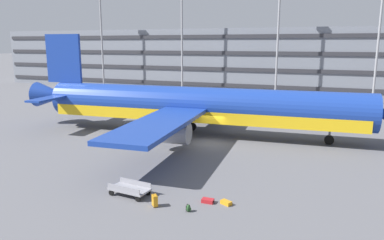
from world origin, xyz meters
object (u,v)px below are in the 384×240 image
airliner (196,106)px  suitcase_orange (208,201)px  suitcase_red (155,200)px  backpack_small (189,208)px  baggage_cart (129,189)px  suitcase_navy (226,203)px

airliner → suitcase_orange: airliner is taller
suitcase_red → backpack_small: bearing=1.9°
baggage_cart → backpack_small: bearing=-10.5°
suitcase_red → airliner: bearing=102.7°
airliner → baggage_cart: 17.06m
suitcase_orange → suitcase_red: bearing=-149.0°
suitcase_red → baggage_cart: 2.44m
suitcase_navy → backpack_small: 2.48m
suitcase_navy → suitcase_orange: bearing=-172.6°
airliner → suitcase_red: 18.30m
airliner → suitcase_red: bearing=-77.3°
suitcase_navy → baggage_cart: bearing=-171.5°
suitcase_red → backpack_small: 2.16m
airliner → backpack_small: (6.14, -17.58, -2.88)m
backpack_small → baggage_cart: size_ratio=0.15×
baggage_cart → airliner: bearing=95.9°
suitcase_red → suitcase_orange: size_ratio=1.19×
suitcase_orange → backpack_small: (-0.63, -1.60, 0.09)m
airliner → backpack_small: airliner is taller
suitcase_navy → baggage_cart: 6.25m
suitcase_red → baggage_cart: (-2.27, 0.89, 0.04)m
suitcase_orange → baggage_cart: baggage_cart is taller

